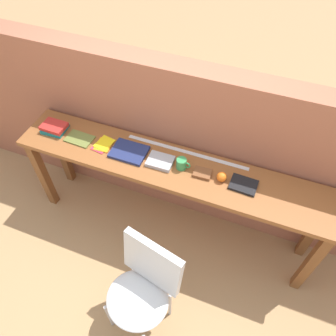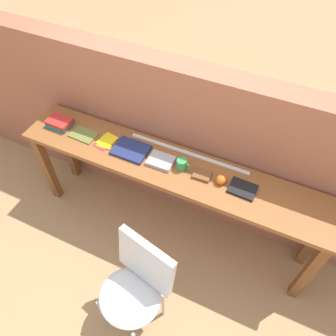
# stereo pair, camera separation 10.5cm
# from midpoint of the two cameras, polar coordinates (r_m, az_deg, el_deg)

# --- Properties ---
(ground_plane) EXTENTS (40.00, 40.00, 0.00)m
(ground_plane) POSITION_cam_midpoint_polar(r_m,az_deg,el_deg) (3.06, -1.02, -14.26)
(ground_plane) COLOR tan
(brick_wall_back) EXTENTS (6.00, 0.20, 1.53)m
(brick_wall_back) POSITION_cam_midpoint_polar(r_m,az_deg,el_deg) (2.78, 4.49, 3.74)
(brick_wall_back) COLOR #9E5B42
(brick_wall_back) RESTS_ON ground
(sideboard) EXTENTS (2.50, 0.44, 0.88)m
(sideboard) POSITION_cam_midpoint_polar(r_m,az_deg,el_deg) (2.58, 1.63, -1.55)
(sideboard) COLOR brown
(sideboard) RESTS_ON ground
(chair_white_moulded) EXTENTS (0.53, 0.54, 0.89)m
(chair_white_moulded) POSITION_cam_midpoint_polar(r_m,az_deg,el_deg) (2.39, -4.34, -19.73)
(chair_white_moulded) COLOR silver
(chair_white_moulded) RESTS_ON ground
(book_stack_leftmost) EXTENTS (0.20, 0.17, 0.06)m
(book_stack_leftmost) POSITION_cam_midpoint_polar(r_m,az_deg,el_deg) (2.89, -17.34, 7.57)
(book_stack_leftmost) COLOR #19757A
(book_stack_leftmost) RESTS_ON sideboard
(magazine_cycling) EXTENTS (0.22, 0.15, 0.01)m
(magazine_cycling) POSITION_cam_midpoint_polar(r_m,az_deg,el_deg) (2.77, -13.47, 5.65)
(magazine_cycling) COLOR olive
(magazine_cycling) RESTS_ON sideboard
(pamphlet_pile_colourful) EXTENTS (0.15, 0.19, 0.01)m
(pamphlet_pile_colourful) POSITION_cam_midpoint_polar(r_m,az_deg,el_deg) (2.67, -9.55, 4.59)
(pamphlet_pile_colourful) COLOR purple
(pamphlet_pile_colourful) RESTS_ON sideboard
(book_open_centre) EXTENTS (0.28, 0.21, 0.02)m
(book_open_centre) POSITION_cam_midpoint_polar(r_m,az_deg,el_deg) (2.57, -5.34, 3.13)
(book_open_centre) COLOR navy
(book_open_centre) RESTS_ON sideboard
(book_grey_hardcover) EXTENTS (0.20, 0.16, 0.03)m
(book_grey_hardcover) POSITION_cam_midpoint_polar(r_m,az_deg,el_deg) (2.48, -0.02, 1.22)
(book_grey_hardcover) COLOR #9E9EA3
(book_grey_hardcover) RESTS_ON sideboard
(mug) EXTENTS (0.11, 0.08, 0.09)m
(mug) POSITION_cam_midpoint_polar(r_m,az_deg,el_deg) (2.42, 3.69, 0.59)
(mug) COLOR #338C4C
(mug) RESTS_ON sideboard
(leather_journal_brown) EXTENTS (0.13, 0.11, 0.02)m
(leather_journal_brown) POSITION_cam_midpoint_polar(r_m,az_deg,el_deg) (2.42, 7.19, -1.24)
(leather_journal_brown) COLOR brown
(leather_journal_brown) RESTS_ON sideboard
(sports_ball_small) EXTENTS (0.07, 0.07, 0.07)m
(sports_ball_small) POSITION_cam_midpoint_polar(r_m,az_deg,el_deg) (2.38, 10.48, -2.04)
(sports_ball_small) COLOR orange
(sports_ball_small) RESTS_ON sideboard
(book_repair_rightmost) EXTENTS (0.20, 0.15, 0.02)m
(book_repair_rightmost) POSITION_cam_midpoint_polar(r_m,az_deg,el_deg) (2.39, 14.11, -3.58)
(book_repair_rightmost) COLOR black
(book_repair_rightmost) RESTS_ON sideboard
(ruler_metal_back_edge) EXTENTS (0.99, 0.03, 0.00)m
(ruler_metal_back_edge) POSITION_cam_midpoint_polar(r_m,az_deg,el_deg) (2.56, 4.70, 2.60)
(ruler_metal_back_edge) COLOR silver
(ruler_metal_back_edge) RESTS_ON sideboard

